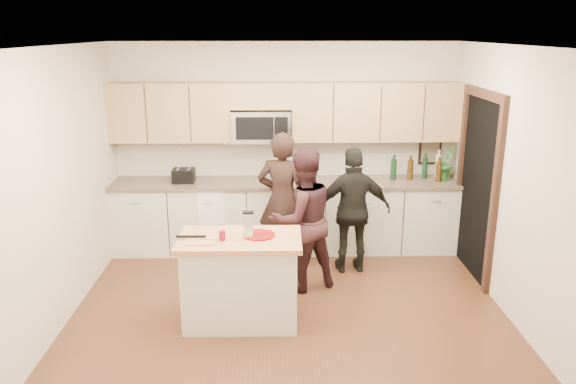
{
  "coord_description": "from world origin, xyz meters",
  "views": [
    {
      "loc": [
        -0.13,
        -5.37,
        2.85
      ],
      "look_at": [
        0.0,
        0.35,
        1.18
      ],
      "focal_mm": 35.0,
      "sensor_mm": 36.0,
      "label": 1
    }
  ],
  "objects_px": {
    "woman_left": "(282,201)",
    "woman_right": "(353,211)",
    "woman_center": "(302,220)",
    "island": "(241,279)",
    "toaster": "(184,176)"
  },
  "relations": [
    {
      "from": "woman_left",
      "to": "woman_right",
      "type": "height_order",
      "value": "woman_left"
    },
    {
      "from": "woman_left",
      "to": "woman_center",
      "type": "bearing_deg",
      "value": 124.19
    },
    {
      "from": "woman_left",
      "to": "woman_right",
      "type": "xyz_separation_m",
      "value": [
        0.85,
        -0.16,
        -0.08
      ]
    },
    {
      "from": "island",
      "to": "woman_right",
      "type": "relative_size",
      "value": 0.79
    },
    {
      "from": "toaster",
      "to": "woman_left",
      "type": "height_order",
      "value": "woman_left"
    },
    {
      "from": "island",
      "to": "woman_left",
      "type": "relative_size",
      "value": 0.71
    },
    {
      "from": "woman_right",
      "to": "woman_center",
      "type": "bearing_deg",
      "value": 31.2
    },
    {
      "from": "island",
      "to": "toaster",
      "type": "xyz_separation_m",
      "value": [
        -0.84,
        1.92,
        0.57
      ]
    },
    {
      "from": "toaster",
      "to": "island",
      "type": "bearing_deg",
      "value": -66.48
    },
    {
      "from": "island",
      "to": "toaster",
      "type": "bearing_deg",
      "value": 114.04
    },
    {
      "from": "island",
      "to": "woman_left",
      "type": "bearing_deg",
      "value": 73.13
    },
    {
      "from": "woman_left",
      "to": "woman_right",
      "type": "distance_m",
      "value": 0.87
    },
    {
      "from": "woman_center",
      "to": "woman_right",
      "type": "height_order",
      "value": "woman_center"
    },
    {
      "from": "woman_left",
      "to": "toaster",
      "type": "bearing_deg",
      "value": -7.98
    },
    {
      "from": "woman_center",
      "to": "woman_right",
      "type": "xyz_separation_m",
      "value": [
        0.63,
        0.45,
        -0.04
      ]
    }
  ]
}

